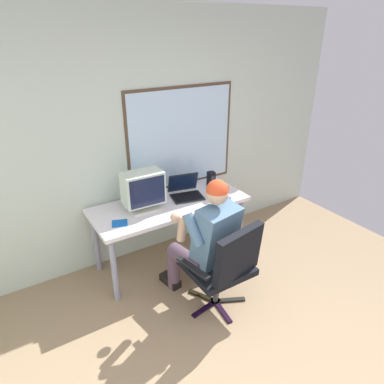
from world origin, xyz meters
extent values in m
cube|color=#B9C7BB|center=(0.00, 2.44, 1.31)|extent=(5.10, 0.06, 2.61)
cube|color=#4C3828|center=(0.42, 2.40, 1.27)|extent=(1.31, 0.01, 1.12)
cube|color=silver|center=(0.42, 2.40, 1.27)|extent=(1.25, 0.02, 1.06)
cylinder|color=gray|center=(-0.69, 1.77, 0.34)|extent=(0.06, 0.06, 0.68)
cylinder|color=gray|center=(0.80, 1.77, 0.34)|extent=(0.06, 0.06, 0.68)
cylinder|color=gray|center=(-0.69, 2.31, 0.34)|extent=(0.06, 0.06, 0.68)
cylinder|color=gray|center=(0.80, 2.31, 0.34)|extent=(0.06, 0.06, 0.68)
cube|color=white|center=(0.06, 2.04, 0.70)|extent=(1.63, 0.68, 0.04)
cube|color=black|center=(-0.05, 1.20, 0.01)|extent=(0.29, 0.09, 0.02)
cube|color=black|center=(0.07, 1.08, 0.01)|extent=(0.08, 0.29, 0.02)
cube|color=black|center=(0.22, 1.16, 0.01)|extent=(0.28, 0.17, 0.02)
cube|color=black|center=(0.19, 1.33, 0.01)|extent=(0.23, 0.24, 0.02)
cube|color=black|center=(0.02, 1.35, 0.01)|extent=(0.17, 0.28, 0.02)
cylinder|color=black|center=(0.09, 1.23, 0.01)|extent=(0.10, 0.10, 0.02)
cylinder|color=#3F3F44|center=(0.09, 1.23, 0.21)|extent=(0.05, 0.05, 0.38)
cube|color=black|center=(0.09, 1.23, 0.42)|extent=(0.54, 0.54, 0.06)
cube|color=black|center=(0.13, 0.99, 0.68)|extent=(0.52, 0.19, 0.45)
cube|color=black|center=(0.37, 1.28, 0.55)|extent=(0.12, 0.38, 0.02)
cube|color=black|center=(-0.20, 1.18, 0.55)|extent=(0.12, 0.38, 0.02)
cylinder|color=#543F50|center=(0.21, 1.48, 0.45)|extent=(0.22, 0.42, 0.15)
cylinder|color=#543F50|center=(0.17, 1.68, 0.23)|extent=(0.12, 0.12, 0.45)
cube|color=black|center=(0.16, 1.74, 0.04)|extent=(0.14, 0.25, 0.08)
cylinder|color=#543F50|center=(-0.10, 1.43, 0.45)|extent=(0.22, 0.42, 0.15)
cylinder|color=#543F50|center=(-0.14, 1.63, 0.23)|extent=(0.12, 0.12, 0.45)
cube|color=black|center=(-0.15, 1.68, 0.04)|extent=(0.14, 0.25, 0.08)
cube|color=slate|center=(0.09, 1.26, 0.73)|extent=(0.43, 0.36, 0.59)
sphere|color=tan|center=(0.09, 1.26, 1.14)|extent=(0.19, 0.19, 0.19)
sphere|color=#D94624|center=(0.09, 1.26, 1.17)|extent=(0.19, 0.19, 0.19)
cylinder|color=slate|center=(0.30, 1.34, 0.86)|extent=(0.12, 0.19, 0.29)
cylinder|color=tan|center=(0.28, 1.43, 0.72)|extent=(0.10, 0.14, 0.27)
sphere|color=tan|center=(0.27, 1.47, 0.70)|extent=(0.09, 0.09, 0.09)
cylinder|color=slate|center=(-0.14, 1.27, 0.86)|extent=(0.13, 0.24, 0.28)
cylinder|color=tan|center=(-0.16, 1.41, 0.82)|extent=(0.10, 0.13, 0.27)
sphere|color=tan|center=(-0.18, 1.49, 0.88)|extent=(0.09, 0.09, 0.09)
cube|color=beige|center=(-0.22, 2.06, 0.73)|extent=(0.30, 0.24, 0.02)
cylinder|color=beige|center=(-0.22, 2.06, 0.77)|extent=(0.04, 0.04, 0.05)
cube|color=beige|center=(-0.22, 2.06, 0.96)|extent=(0.40, 0.24, 0.33)
cube|color=#191E38|center=(-0.23, 1.94, 0.96)|extent=(0.36, 0.02, 0.29)
cube|color=black|center=(0.27, 2.04, 0.73)|extent=(0.37, 0.30, 0.02)
cube|color=black|center=(0.27, 2.04, 0.74)|extent=(0.34, 0.26, 0.00)
cube|color=black|center=(0.31, 2.18, 0.85)|extent=(0.34, 0.15, 0.22)
cube|color=#0F1933|center=(0.30, 2.17, 0.84)|extent=(0.31, 0.13, 0.19)
cylinder|color=silver|center=(0.50, 1.87, 0.73)|extent=(0.07, 0.07, 0.00)
cylinder|color=silver|center=(0.50, 1.87, 0.76)|extent=(0.01, 0.01, 0.07)
cylinder|color=silver|center=(0.50, 1.87, 0.83)|extent=(0.07, 0.07, 0.07)
cylinder|color=maroon|center=(0.50, 1.87, 0.81)|extent=(0.07, 0.07, 0.04)
cube|color=black|center=(0.66, 2.16, 0.81)|extent=(0.08, 0.08, 0.17)
cylinder|color=#333338|center=(0.66, 2.12, 0.84)|extent=(0.05, 0.01, 0.05)
cube|color=blue|center=(-0.54, 1.91, 0.73)|extent=(0.18, 0.17, 0.01)
cylinder|color=#9C3126|center=(0.67, 1.89, 0.77)|extent=(0.09, 0.09, 0.09)
camera|label=1|loc=(-1.43, -0.78, 2.36)|focal=32.02mm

